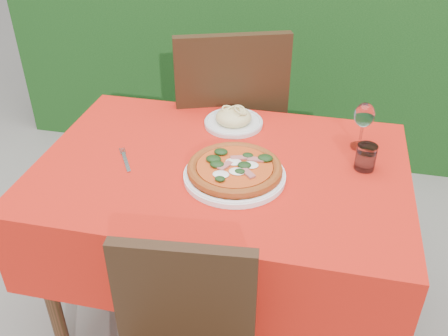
% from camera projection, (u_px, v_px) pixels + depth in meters
% --- Properties ---
extents(ground, '(60.00, 60.00, 0.00)m').
position_uv_depth(ground, '(222.00, 312.00, 2.12)').
color(ground, slate).
rests_on(ground, ground).
extents(dining_table, '(1.26, 0.86, 0.75)m').
position_uv_depth(dining_table, '(222.00, 200.00, 1.79)').
color(dining_table, '#4A2817').
rests_on(dining_table, ground).
extents(chair_far, '(0.60, 0.60, 1.04)m').
position_uv_depth(chair_far, '(228.00, 122.00, 2.28)').
color(chair_far, black).
rests_on(chair_far, ground).
extents(pizza_plate, '(0.34, 0.34, 0.06)m').
position_uv_depth(pizza_plate, '(235.00, 171.00, 1.62)').
color(pizza_plate, white).
rests_on(pizza_plate, dining_table).
extents(pasta_plate, '(0.23, 0.23, 0.06)m').
position_uv_depth(pasta_plate, '(234.00, 119.00, 1.93)').
color(pasta_plate, silver).
rests_on(pasta_plate, dining_table).
extents(water_glass, '(0.07, 0.07, 0.09)m').
position_uv_depth(water_glass, '(366.00, 158.00, 1.66)').
color(water_glass, white).
rests_on(water_glass, dining_table).
extents(wine_glass, '(0.07, 0.07, 0.18)m').
position_uv_depth(wine_glass, '(364.00, 117.00, 1.73)').
color(wine_glass, white).
rests_on(wine_glass, dining_table).
extents(fork, '(0.11, 0.16, 0.00)m').
position_uv_depth(fork, '(126.00, 162.00, 1.71)').
color(fork, '#AFAFB6').
rests_on(fork, dining_table).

